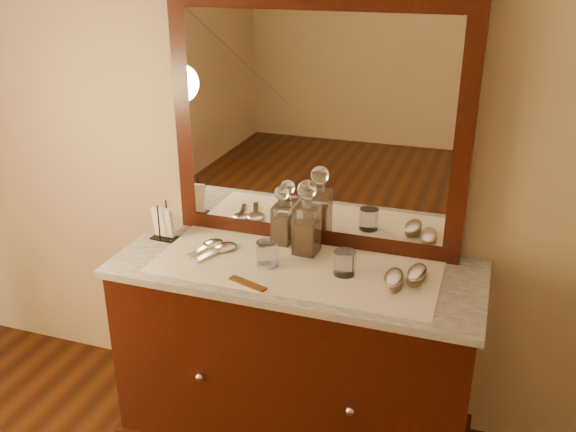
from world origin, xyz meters
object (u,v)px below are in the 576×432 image
object	(u,v)px
mirror_frame	(316,125)
brush_far	(417,275)
napkin_rack	(163,224)
brush_near	(394,280)
comb	(248,284)
dresser_cabinet	(296,359)
decanter_left	(282,221)
pin_dish	(269,264)
hand_mirror_inner	(222,249)
decanter_right	(307,225)
hand_mirror_outer	(210,245)

from	to	relation	value
mirror_frame	brush_far	bearing A→B (deg)	-25.08
napkin_rack	brush_near	distance (m)	1.00
mirror_frame	brush_far	world-z (taller)	mirror_frame
comb	brush_near	size ratio (longest dim) A/B	1.00
dresser_cabinet	decanter_left	xyz separation A→B (m)	(-0.12, 0.17, 0.54)
dresser_cabinet	brush_far	size ratio (longest dim) A/B	8.94
napkin_rack	brush_near	bearing A→B (deg)	-5.27
mirror_frame	napkin_rack	world-z (taller)	mirror_frame
comb	napkin_rack	bearing A→B (deg)	170.95
pin_dish	napkin_rack	world-z (taller)	napkin_rack
dresser_cabinet	hand_mirror_inner	distance (m)	0.56
decanter_right	brush_far	size ratio (longest dim) A/B	1.98
comb	brush_near	world-z (taller)	brush_near
pin_dish	brush_far	distance (m)	0.56
napkin_rack	hand_mirror_outer	xyz separation A→B (m)	(0.22, -0.01, -0.05)
comb	hand_mirror_inner	xyz separation A→B (m)	(-0.21, 0.23, 0.00)
napkin_rack	dresser_cabinet	bearing A→B (deg)	-5.06
napkin_rack	pin_dish	bearing A→B (deg)	-10.69
decanter_right	hand_mirror_inner	distance (m)	0.36
brush_far	hand_mirror_outer	size ratio (longest dim) A/B	0.78
dresser_cabinet	napkin_rack	bearing A→B (deg)	174.94
mirror_frame	comb	distance (m)	0.68
decanter_left	brush_far	size ratio (longest dim) A/B	1.62
dresser_cabinet	hand_mirror_inner	bearing A→B (deg)	176.77
decanter_right	dresser_cabinet	bearing A→B (deg)	-92.73
mirror_frame	napkin_rack	xyz separation A→B (m)	(-0.61, -0.19, -0.43)
pin_dish	hand_mirror_outer	bearing A→B (deg)	164.16
decanter_right	hand_mirror_outer	distance (m)	0.41
hand_mirror_outer	hand_mirror_inner	xyz separation A→B (m)	(0.06, -0.02, 0.00)
brush_far	hand_mirror_outer	bearing A→B (deg)	179.35
napkin_rack	decanter_right	world-z (taller)	decanter_right
decanter_left	brush_near	distance (m)	0.55
hand_mirror_inner	hand_mirror_outer	bearing A→B (deg)	161.31
pin_dish	decanter_right	world-z (taller)	decanter_right
comb	decanter_left	bearing A→B (deg)	108.67
dresser_cabinet	pin_dish	world-z (taller)	pin_dish
dresser_cabinet	napkin_rack	world-z (taller)	napkin_rack
comb	brush_near	distance (m)	0.53
napkin_rack	hand_mirror_inner	world-z (taller)	napkin_rack
comb	pin_dish	bearing A→B (deg)	101.86
hand_mirror_outer	hand_mirror_inner	size ratio (longest dim) A/B	0.90
mirror_frame	napkin_rack	bearing A→B (deg)	-162.56
pin_dish	brush_far	bearing A→B (deg)	7.37
decanter_left	brush_far	world-z (taller)	decanter_left
pin_dish	decanter_left	xyz separation A→B (m)	(-0.02, 0.21, 0.09)
hand_mirror_inner	decanter_right	bearing A→B (deg)	16.32
pin_dish	hand_mirror_inner	size ratio (longest dim) A/B	0.34
pin_dish	comb	size ratio (longest dim) A/B	0.47
brush_near	decanter_left	bearing A→B (deg)	157.66
comb	brush_far	xyz separation A→B (m)	(0.58, 0.24, 0.02)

